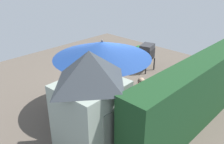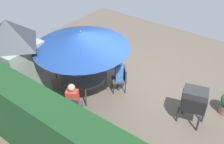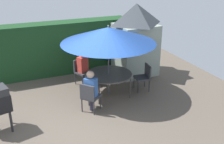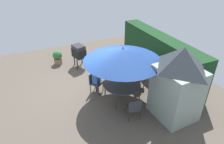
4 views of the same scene
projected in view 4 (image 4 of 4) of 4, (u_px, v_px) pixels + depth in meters
name	position (u px, v px, depth m)	size (l,w,h in m)	color
ground_plane	(91.00, 89.00, 8.77)	(11.00, 11.00, 0.00)	brown
hedge_backdrop	(158.00, 55.00, 9.48)	(5.70, 0.77, 2.00)	#193D1E
garden_shed	(178.00, 83.00, 6.68)	(1.61, 1.48, 2.70)	gray
patio_table	(122.00, 84.00, 7.86)	(1.51, 1.51, 0.73)	#47423D
patio_umbrella	(123.00, 54.00, 7.19)	(2.96, 2.96, 2.32)	#4C4C51
bbq_grill	(79.00, 52.00, 10.20)	(0.81, 0.67, 1.20)	black
chair_near_shed	(139.00, 75.00, 8.81)	(0.62, 0.62, 0.90)	#38383D
chair_far_side	(95.00, 81.00, 8.39)	(0.65, 0.65, 0.90)	#38383D
chair_toward_hedge	(133.00, 107.00, 6.92)	(0.52, 0.51, 0.90)	#38383D
potted_plant_by_shed	(58.00, 57.00, 10.69)	(0.50, 0.50, 0.75)	#936651
person_in_red	(139.00, 71.00, 8.62)	(0.41, 0.37, 1.26)	#CC3D33
person_in_blue	(96.00, 76.00, 8.23)	(0.41, 0.41, 1.26)	#3866B2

